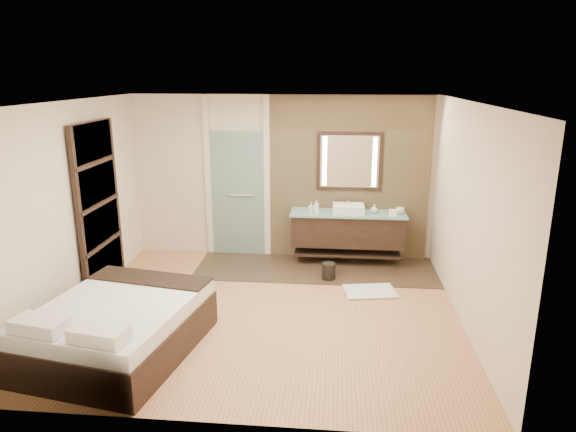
# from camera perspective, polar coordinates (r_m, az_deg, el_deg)

# --- Properties ---
(floor) EXTENTS (5.00, 5.00, 0.00)m
(floor) POSITION_cam_1_polar(r_m,az_deg,el_deg) (6.87, -2.59, -10.56)
(floor) COLOR #A26E44
(floor) RESTS_ON ground
(tile_strip) EXTENTS (3.80, 1.30, 0.01)m
(tile_strip) POSITION_cam_1_polar(r_m,az_deg,el_deg) (8.28, 3.08, -5.82)
(tile_strip) COLOR #33271B
(tile_strip) RESTS_ON floor
(stone_wall) EXTENTS (2.60, 0.08, 2.70)m
(stone_wall) POSITION_cam_1_polar(r_m,az_deg,el_deg) (8.48, 6.77, 4.10)
(stone_wall) COLOR tan
(stone_wall) RESTS_ON floor
(vanity) EXTENTS (1.85, 0.55, 0.88)m
(vanity) POSITION_cam_1_polar(r_m,az_deg,el_deg) (8.39, 6.64, -1.46)
(vanity) COLOR black
(vanity) RESTS_ON stone_wall
(mirror_unit) EXTENTS (1.06, 0.04, 0.96)m
(mirror_unit) POSITION_cam_1_polar(r_m,az_deg,el_deg) (8.38, 6.85, 6.03)
(mirror_unit) COLOR black
(mirror_unit) RESTS_ON stone_wall
(frosted_door) EXTENTS (1.10, 0.12, 2.70)m
(frosted_door) POSITION_cam_1_polar(r_m,az_deg,el_deg) (8.67, -5.60, 2.99)
(frosted_door) COLOR #A5D1C7
(frosted_door) RESTS_ON floor
(shoji_partition) EXTENTS (0.06, 1.20, 2.40)m
(shoji_partition) POSITION_cam_1_polar(r_m,az_deg,el_deg) (7.69, -20.26, 0.96)
(shoji_partition) COLOR black
(shoji_partition) RESTS_ON floor
(bed) EXTENTS (1.85, 2.16, 0.74)m
(bed) POSITION_cam_1_polar(r_m,az_deg,el_deg) (6.12, -18.35, -11.66)
(bed) COLOR black
(bed) RESTS_ON floor
(bath_mat) EXTENTS (0.80, 0.62, 0.02)m
(bath_mat) POSITION_cam_1_polar(r_m,az_deg,el_deg) (7.50, 9.08, -8.25)
(bath_mat) COLOR silver
(bath_mat) RESTS_ON floor
(waste_bin) EXTENTS (0.25, 0.25, 0.26)m
(waste_bin) POSITION_cam_1_polar(r_m,az_deg,el_deg) (7.83, 4.54, -6.15)
(waste_bin) COLOR black
(waste_bin) RESTS_ON floor
(tissue_box) EXTENTS (0.13, 0.13, 0.10)m
(tissue_box) POSITION_cam_1_polar(r_m,az_deg,el_deg) (8.18, 11.57, 0.32)
(tissue_box) COLOR white
(tissue_box) RESTS_ON vanity
(soap_bottle_a) EXTENTS (0.10, 0.11, 0.22)m
(soap_bottle_a) POSITION_cam_1_polar(r_m,az_deg,el_deg) (8.17, 3.19, 1.04)
(soap_bottle_a) COLOR silver
(soap_bottle_a) RESTS_ON vanity
(soap_bottle_b) EXTENTS (0.09, 0.09, 0.15)m
(soap_bottle_b) POSITION_cam_1_polar(r_m,az_deg,el_deg) (8.27, 2.62, 0.99)
(soap_bottle_b) COLOR #B2B2B2
(soap_bottle_b) RESTS_ON vanity
(soap_bottle_c) EXTENTS (0.15, 0.15, 0.14)m
(soap_bottle_c) POSITION_cam_1_polar(r_m,az_deg,el_deg) (8.30, 9.55, 0.79)
(soap_bottle_c) COLOR #A6D1CF
(soap_bottle_c) RESTS_ON vanity
(cup) EXTENTS (0.16, 0.16, 0.10)m
(cup) POSITION_cam_1_polar(r_m,az_deg,el_deg) (8.35, 12.35, 0.59)
(cup) COLOR white
(cup) RESTS_ON vanity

